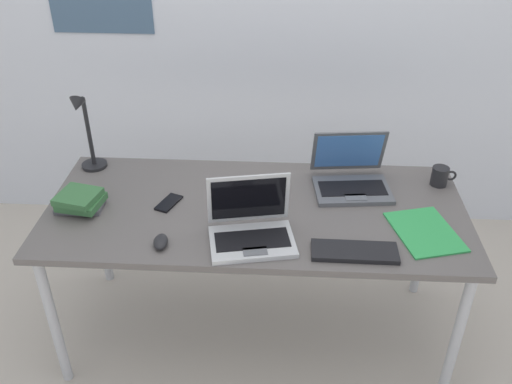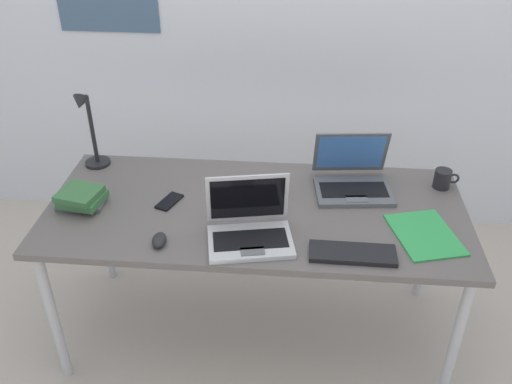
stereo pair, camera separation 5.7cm
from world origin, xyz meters
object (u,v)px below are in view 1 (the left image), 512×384
(computer_mouse, at_px, (161,242))
(desk_lamp, at_px, (86,133))
(external_keyboard, at_px, (355,252))
(laptop_far_corner, at_px, (251,228))
(coffee_mug, at_px, (440,176))
(cell_phone, at_px, (169,203))
(paper_folder_near_lamp, at_px, (425,232))
(book_stack, at_px, (80,201))
(headphones, at_px, (260,191))
(laptop_back_right, at_px, (351,178))

(computer_mouse, bearing_deg, desk_lamp, 123.29)
(external_keyboard, distance_m, computer_mouse, 0.75)
(laptop_far_corner, xyz_separation_m, coffee_mug, (0.83, 0.45, -0.00))
(computer_mouse, height_order, coffee_mug, coffee_mug)
(external_keyboard, distance_m, cell_phone, 0.83)
(external_keyboard, xyz_separation_m, paper_folder_near_lamp, (0.30, 0.15, -0.01))
(coffee_mug, bearing_deg, cell_phone, -169.16)
(book_stack, xyz_separation_m, paper_folder_near_lamp, (1.44, -0.08, -0.04))
(cell_phone, bearing_deg, book_stack, -148.71)
(desk_lamp, bearing_deg, paper_folder_near_lamp, -15.53)
(computer_mouse, xyz_separation_m, paper_folder_near_lamp, (1.05, 0.14, -0.01))
(paper_folder_near_lamp, xyz_separation_m, coffee_mug, (0.14, 0.38, 0.04))
(paper_folder_near_lamp, distance_m, coffee_mug, 0.40)
(cell_phone, relative_size, headphones, 0.64)
(paper_folder_near_lamp, bearing_deg, laptop_back_right, 129.25)
(computer_mouse, distance_m, book_stack, 0.45)
(headphones, bearing_deg, laptop_far_corner, -92.71)
(laptop_back_right, relative_size, cell_phone, 2.68)
(desk_lamp, distance_m, computer_mouse, 0.74)
(desk_lamp, relative_size, laptop_back_right, 1.10)
(laptop_back_right, distance_m, cell_phone, 0.82)
(desk_lamp, xyz_separation_m, external_keyboard, (1.19, -0.57, -0.19))
(external_keyboard, height_order, paper_folder_near_lamp, external_keyboard)
(laptop_back_right, height_order, laptop_far_corner, laptop_far_corner)
(external_keyboard, bearing_deg, coffee_mug, 51.43)
(book_stack, bearing_deg, computer_mouse, -30.16)
(desk_lamp, distance_m, laptop_far_corner, 0.95)
(headphones, height_order, coffee_mug, coffee_mug)
(external_keyboard, relative_size, paper_folder_near_lamp, 1.06)
(external_keyboard, bearing_deg, cell_phone, 159.48)
(desk_lamp, xyz_separation_m, paper_folder_near_lamp, (1.49, -0.41, -0.19))
(computer_mouse, bearing_deg, book_stack, 144.58)
(laptop_far_corner, relative_size, cell_phone, 2.73)
(cell_phone, xyz_separation_m, paper_folder_near_lamp, (1.07, -0.15, -0.00))
(desk_lamp, height_order, external_keyboard, desk_lamp)
(laptop_far_corner, distance_m, book_stack, 0.76)
(external_keyboard, height_order, headphones, headphones)
(headphones, relative_size, book_stack, 1.03)
(laptop_far_corner, height_order, book_stack, laptop_far_corner)
(desk_lamp, distance_m, coffee_mug, 1.63)
(desk_lamp, bearing_deg, cell_phone, -32.54)
(headphones, bearing_deg, external_keyboard, -46.03)
(computer_mouse, relative_size, paper_folder_near_lamp, 0.31)
(headphones, bearing_deg, paper_folder_near_lamp, -19.89)
(laptop_back_right, distance_m, coffee_mug, 0.41)
(laptop_far_corner, bearing_deg, coffee_mug, 28.65)
(computer_mouse, height_order, paper_folder_near_lamp, computer_mouse)
(paper_folder_near_lamp, bearing_deg, desk_lamp, 164.47)
(book_stack, height_order, paper_folder_near_lamp, book_stack)
(desk_lamp, relative_size, paper_folder_near_lamp, 1.29)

